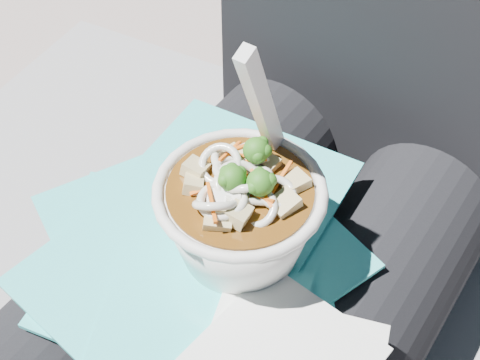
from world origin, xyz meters
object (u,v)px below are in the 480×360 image
Objects in this scene: stone_ledge at (296,345)px; person_body at (286,227)px; plastic_bag at (192,270)px; lap at (231,316)px; udon_bowl at (241,210)px.

stone_ledge is 0.32m from person_body.
plastic_bag is (-0.02, -0.12, 0.05)m from person_body.
stone_ledge is 0.32m from lap.
lap is 0.49× the size of person_body.
plastic_bag reaches higher than lap.
udon_bowl is (0.00, -0.14, 0.42)m from stone_ledge.
plastic_bag is at bearing -97.27° from stone_ledge.
plastic_bag is 1.84× the size of udon_bowl.
udon_bowl is at bearing -89.70° from stone_ledge.
plastic_bag is (-0.02, -0.17, 0.36)m from stone_ledge.
person_body is at bearing 90.53° from udon_bowl.
udon_bowl reaches higher than plastic_bag.
stone_ledge is at bearing 82.73° from plastic_bag.
plastic_bag is (-0.02, -0.02, 0.08)m from lap.
lap is 2.52× the size of udon_bowl.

